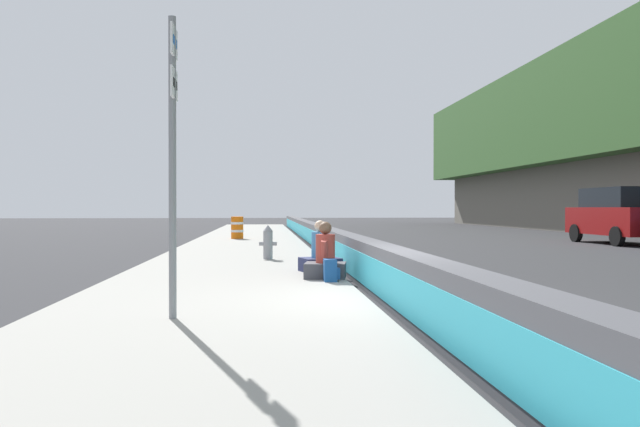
{
  "coord_description": "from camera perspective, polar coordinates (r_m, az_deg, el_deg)",
  "views": [
    {
      "loc": [
        -8.66,
        1.97,
        1.46
      ],
      "look_at": [
        5.15,
        0.69,
        1.33
      ],
      "focal_mm": 34.2,
      "sensor_mm": 36.0,
      "label": 1
    }
  ],
  "objects": [
    {
      "name": "fire_hydrant",
      "position": [
        15.74,
        -4.89,
        -2.65
      ],
      "size": [
        0.26,
        0.46,
        0.88
      ],
      "color": "gray",
      "rests_on": "sidewalk_strip"
    },
    {
      "name": "jersey_barrier",
      "position": [
        8.94,
        7.48,
        -6.14
      ],
      "size": [
        76.0,
        0.45,
        0.85
      ],
      "color": "#47474C",
      "rests_on": "ground_plane"
    },
    {
      "name": "sidewalk_strip",
      "position": [
        8.79,
        -9.79,
        -8.58
      ],
      "size": [
        80.0,
        4.4,
        0.14
      ],
      "primitive_type": "cube",
      "color": "gray",
      "rests_on": "ground_plane"
    },
    {
      "name": "seated_person_foreground",
      "position": [
        11.51,
        0.51,
        -4.4
      ],
      "size": [
        0.77,
        0.86,
        1.06
      ],
      "color": "#424247",
      "rests_on": "sidewalk_strip"
    },
    {
      "name": "route_sign_post",
      "position": [
        7.51,
        -13.61,
        6.25
      ],
      "size": [
        0.44,
        0.09,
        3.6
      ],
      "color": "gray",
      "rests_on": "sidewalk_strip"
    },
    {
      "name": "construction_barrel",
      "position": [
        26.27,
        -7.76,
        -1.31
      ],
      "size": [
        0.54,
        0.54,
        0.95
      ],
      "color": "orange",
      "rests_on": "sidewalk_strip"
    },
    {
      "name": "ground_plane",
      "position": [
        9.0,
        7.5,
        -8.82
      ],
      "size": [
        160.0,
        160.0,
        0.0
      ],
      "primitive_type": "plane",
      "color": "#2B2B2D",
      "rests_on": "ground"
    },
    {
      "name": "parked_car_fourth",
      "position": [
        27.39,
        26.07,
        -0.1
      ],
      "size": [
        4.81,
        2.08,
        2.28
      ],
      "color": "maroon",
      "rests_on": "ground_plane"
    },
    {
      "name": "seated_person_middle",
      "position": [
        12.64,
        0.02,
        -3.95
      ],
      "size": [
        0.82,
        0.9,
        1.06
      ],
      "color": "#23284C",
      "rests_on": "sidewalk_strip"
    },
    {
      "name": "backpack",
      "position": [
        10.98,
        1.01,
        -5.35
      ],
      "size": [
        0.32,
        0.28,
        0.4
      ],
      "color": "navy",
      "rests_on": "sidewalk_strip"
    }
  ]
}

